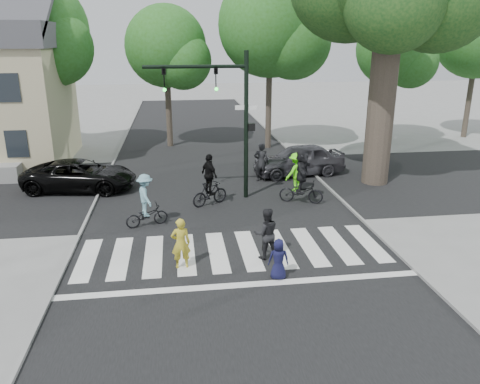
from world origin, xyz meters
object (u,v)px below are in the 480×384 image
object	(u,v)px
pedestrian_adult	(266,234)
cyclist_right	(302,179)
pedestrian_woman	(181,243)
cyclist_mid	(210,185)
pedestrian_child	(279,259)
cyclist_left	(146,204)
car_grey	(299,160)
car_suv	(80,175)
traffic_signal	(225,105)

from	to	relation	value
pedestrian_adult	cyclist_right	distance (m)	5.40
pedestrian_woman	cyclist_mid	world-z (taller)	cyclist_mid
pedestrian_child	pedestrian_adult	xyz separation A→B (m)	(-0.10, 1.32, 0.22)
pedestrian_woman	cyclist_mid	xyz separation A→B (m)	(1.25, 5.33, 0.09)
pedestrian_adult	cyclist_left	world-z (taller)	cyclist_left
pedestrian_woman	cyclist_left	bearing A→B (deg)	-75.86
car_grey	cyclist_mid	bearing A→B (deg)	-58.09
cyclist_mid	car_suv	xyz separation A→B (m)	(-5.53, 2.80, -0.19)
cyclist_mid	cyclist_right	bearing A→B (deg)	-3.49
pedestrian_adult	cyclist_right	size ratio (longest dim) A/B	0.71
car_grey	cyclist_right	bearing A→B (deg)	-20.80
pedestrian_adult	cyclist_right	bearing A→B (deg)	-118.86
pedestrian_child	car_grey	world-z (taller)	car_grey
pedestrian_child	cyclist_left	xyz separation A→B (m)	(-3.83, 4.45, 0.25)
pedestrian_woman	pedestrian_adult	bearing A→B (deg)	-178.41
pedestrian_adult	cyclist_left	xyz separation A→B (m)	(-3.73, 3.13, 0.03)
pedestrian_child	pedestrian_woman	bearing A→B (deg)	-14.49
pedestrian_adult	cyclist_left	distance (m)	4.87
cyclist_left	car_suv	size ratio (longest dim) A/B	0.40
pedestrian_adult	car_grey	size ratio (longest dim) A/B	0.36
cyclist_left	cyclist_right	xyz separation A→B (m)	(6.14, 1.70, 0.18)
traffic_signal	cyclist_right	bearing A→B (deg)	-18.48
traffic_signal	cyclist_left	size ratio (longest dim) A/B	3.11
cyclist_left	cyclist_right	size ratio (longest dim) A/B	0.85
car_suv	cyclist_right	bearing A→B (deg)	-99.82
pedestrian_adult	cyclist_left	bearing A→B (deg)	-42.35
pedestrian_woman	pedestrian_adult	size ratio (longest dim) A/B	0.96
pedestrian_woman	pedestrian_adult	distance (m)	2.59
traffic_signal	cyclist_right	world-z (taller)	traffic_signal
traffic_signal	pedestrian_woman	bearing A→B (deg)	-108.12
traffic_signal	pedestrian_child	size ratio (longest dim) A/B	5.07
cyclist_mid	pedestrian_adult	bearing A→B (deg)	-75.39
car_suv	car_grey	distance (m)	10.28
cyclist_left	car_grey	xyz separation A→B (m)	(7.10, 5.78, -0.07)
pedestrian_woman	pedestrian_adult	xyz separation A→B (m)	(2.57, 0.28, 0.04)
traffic_signal	cyclist_mid	bearing A→B (deg)	-133.99
traffic_signal	car_suv	xyz separation A→B (m)	(-6.27, 2.03, -3.23)
pedestrian_child	cyclist_left	distance (m)	5.88
pedestrian_adult	pedestrian_child	bearing A→B (deg)	92.01
pedestrian_woman	cyclist_left	distance (m)	3.60
cyclist_left	car_grey	bearing A→B (deg)	39.15
cyclist_mid	car_grey	distance (m)	6.07
pedestrian_adult	cyclist_mid	size ratio (longest dim) A/B	0.77
cyclist_mid	car_grey	xyz separation A→B (m)	(4.69, 3.86, -0.10)
pedestrian_woman	cyclist_left	size ratio (longest dim) A/B	0.80
pedestrian_woman	cyclist_mid	distance (m)	5.48
pedestrian_woman	cyclist_right	bearing A→B (deg)	-138.90
pedestrian_woman	car_suv	size ratio (longest dim) A/B	0.32
pedestrian_adult	car_suv	bearing A→B (deg)	-51.24
pedestrian_child	cyclist_right	xyz separation A→B (m)	(2.31, 6.15, 0.42)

